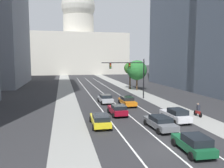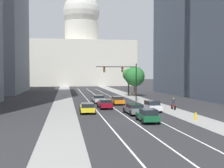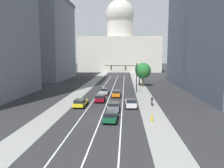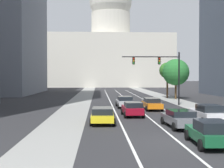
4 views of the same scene
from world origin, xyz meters
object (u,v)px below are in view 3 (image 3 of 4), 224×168
car_yellow (81,103)px  car_silver (104,91)px  car_green (110,116)px  traffic_signal_mast (127,72)px  fire_hydrant (152,118)px  capitol_building (120,46)px  street_tree_mid_right (143,71)px  car_orange (116,93)px  street_tree_far_right (140,69)px  car_white (131,103)px  cyclist (152,101)px  car_crimson (100,98)px  car_gray (113,106)px

car_yellow → car_silver: bearing=-11.2°
car_yellow → car_green: bearing=-143.7°
car_green → traffic_signal_mast: 24.77m
fire_hydrant → capitol_building: bearing=94.0°
car_yellow → street_tree_mid_right: (12.98, 26.91, 3.90)m
car_silver → car_orange: bearing=-134.4°
car_green → car_orange: size_ratio=0.87×
capitol_building → street_tree_far_right: 64.35m
car_green → traffic_signal_mast: bearing=-3.4°
car_white → street_tree_mid_right: (4.17, 26.90, 3.83)m
cyclist → car_white: bearing=108.9°
car_silver → fire_hydrant: car_silver is taller
car_orange → fire_hydrant: car_orange is taller
car_white → cyclist: 4.11m
capitol_building → car_green: 102.37m
car_crimson → traffic_signal_mast: (5.26, 11.51, 4.33)m
traffic_signal_mast → street_tree_far_right: size_ratio=1.21×
car_gray → fire_hydrant: 8.19m
capitol_building → street_tree_far_right: capitol_building is taller
car_green → car_yellow: car_green is taller
car_gray → traffic_signal_mast: 18.69m
capitol_building → street_tree_far_right: size_ratio=7.11×
car_silver → street_tree_mid_right: size_ratio=0.62×
capitol_building → traffic_signal_mast: size_ratio=5.85×
capitol_building → traffic_signal_mast: (3.79, -77.15, -9.50)m
car_green → car_yellow: (-5.87, 8.52, -0.03)m
fire_hydrant → car_yellow: bearing=144.4°
capitol_building → car_orange: 83.98m
car_crimson → car_white: (5.87, -4.24, 0.05)m
car_white → capitol_building: bearing=0.6°
capitol_building → car_green: capitol_building is taller
car_crimson → capitol_building: bearing=-2.6°
car_white → car_silver: bearing=22.5°
car_green → car_white: 9.02m
traffic_signal_mast → fire_hydrant: bearing=-82.2°
capitol_building → street_tree_mid_right: bearing=-82.6°
car_gray → capitol_building: bearing=-1.7°
capitol_building → street_tree_far_right: (7.75, -63.15, -9.63)m
capitol_building → car_orange: bearing=-89.0°
capitol_building → car_silver: 81.28m
car_gray → car_silver: bearing=8.4°
car_green → traffic_signal_mast: size_ratio=0.53×
street_tree_far_right → traffic_signal_mast: bearing=-105.8°
capitol_building → car_orange: (1.47, -82.82, -13.84)m
capitol_building → car_green: bearing=-89.2°
car_orange → car_white: (2.94, -10.08, 0.06)m
car_white → street_tree_mid_right: street_tree_mid_right is taller
car_crimson → car_white: bearing=-127.5°
car_crimson → car_yellow: bearing=143.6°
car_orange → car_white: bearing=-164.0°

